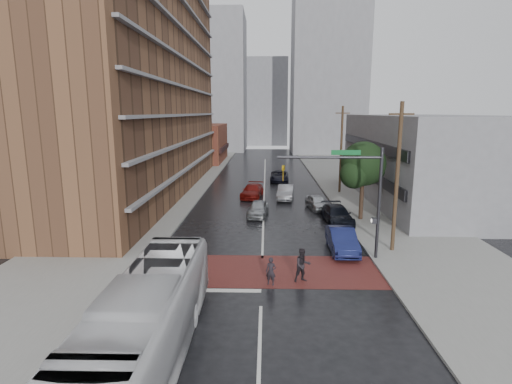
{
  "coord_description": "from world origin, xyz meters",
  "views": [
    {
      "loc": [
        0.24,
        -22.0,
        9.34
      ],
      "look_at": [
        -0.52,
        6.99,
        3.5
      ],
      "focal_mm": 28.0,
      "sensor_mm": 36.0,
      "label": 1
    }
  ],
  "objects_px": {
    "transit_bus": "(149,318)",
    "car_parked_far": "(317,202)",
    "pedestrian_a": "(271,271)",
    "pedestrian_b": "(303,265)",
    "car_parked_mid": "(337,215)",
    "car_parked_near": "(342,240)",
    "car_travel_c": "(252,191)",
    "car_travel_b": "(286,192)",
    "car_travel_a": "(258,209)",
    "suv_travel": "(279,176)"
  },
  "relations": [
    {
      "from": "transit_bus",
      "to": "car_travel_a",
      "type": "relative_size",
      "value": 2.85
    },
    {
      "from": "pedestrian_b",
      "to": "suv_travel",
      "type": "bearing_deg",
      "value": 73.1
    },
    {
      "from": "transit_bus",
      "to": "car_parked_far",
      "type": "bearing_deg",
      "value": 68.62
    },
    {
      "from": "car_parked_far",
      "to": "pedestrian_b",
      "type": "bearing_deg",
      "value": -110.15
    },
    {
      "from": "pedestrian_b",
      "to": "car_travel_a",
      "type": "bearing_deg",
      "value": 83.73
    },
    {
      "from": "car_parked_far",
      "to": "car_travel_b",
      "type": "bearing_deg",
      "value": 112.38
    },
    {
      "from": "car_travel_a",
      "to": "suv_travel",
      "type": "bearing_deg",
      "value": 88.47
    },
    {
      "from": "car_travel_c",
      "to": "car_parked_near",
      "type": "relative_size",
      "value": 1.04
    },
    {
      "from": "car_travel_b",
      "to": "car_parked_far",
      "type": "bearing_deg",
      "value": -50.3
    },
    {
      "from": "transit_bus",
      "to": "suv_travel",
      "type": "bearing_deg",
      "value": 80.95
    },
    {
      "from": "car_travel_a",
      "to": "suv_travel",
      "type": "xyz_separation_m",
      "value": [
        2.52,
        18.4,
        0.02
      ]
    },
    {
      "from": "transit_bus",
      "to": "pedestrian_a",
      "type": "distance_m",
      "value": 8.25
    },
    {
      "from": "car_travel_b",
      "to": "car_travel_c",
      "type": "xyz_separation_m",
      "value": [
        -3.65,
        0.92,
        -0.05
      ]
    },
    {
      "from": "car_travel_b",
      "to": "car_parked_near",
      "type": "distance_m",
      "value": 16.71
    },
    {
      "from": "suv_travel",
      "to": "pedestrian_a",
      "type": "bearing_deg",
      "value": -90.22
    },
    {
      "from": "transit_bus",
      "to": "car_travel_a",
      "type": "bearing_deg",
      "value": 80.04
    },
    {
      "from": "pedestrian_a",
      "to": "suv_travel",
      "type": "xyz_separation_m",
      "value": [
        1.5,
        33.09,
        -0.05
      ]
    },
    {
      "from": "suv_travel",
      "to": "car_parked_near",
      "type": "height_order",
      "value": "car_parked_near"
    },
    {
      "from": "car_travel_c",
      "to": "car_parked_near",
      "type": "distance_m",
      "value": 18.6
    },
    {
      "from": "car_travel_c",
      "to": "car_travel_b",
      "type": "bearing_deg",
      "value": -5.54
    },
    {
      "from": "pedestrian_a",
      "to": "car_travel_c",
      "type": "xyz_separation_m",
      "value": [
        -1.83,
        22.86,
        -0.06
      ]
    },
    {
      "from": "pedestrian_a",
      "to": "car_parked_far",
      "type": "xyz_separation_m",
      "value": [
        4.69,
        17.5,
        -0.09
      ]
    },
    {
      "from": "suv_travel",
      "to": "car_travel_a",
      "type": "bearing_deg",
      "value": -95.42
    },
    {
      "from": "pedestrian_b",
      "to": "car_travel_b",
      "type": "distance_m",
      "value": 21.46
    },
    {
      "from": "pedestrian_b",
      "to": "car_parked_near",
      "type": "xyz_separation_m",
      "value": [
        3.12,
        5.04,
        -0.17
      ]
    },
    {
      "from": "car_travel_b",
      "to": "car_travel_a",
      "type": "bearing_deg",
      "value": -104.51
    },
    {
      "from": "car_travel_a",
      "to": "car_travel_b",
      "type": "height_order",
      "value": "car_travel_b"
    },
    {
      "from": "transit_bus",
      "to": "car_travel_a",
      "type": "distance_m",
      "value": 21.75
    },
    {
      "from": "suv_travel",
      "to": "car_parked_mid",
      "type": "distance_m",
      "value": 20.97
    },
    {
      "from": "car_travel_c",
      "to": "transit_bus",
      "type": "bearing_deg",
      "value": -86.97
    },
    {
      "from": "car_travel_c",
      "to": "car_parked_far",
      "type": "bearing_deg",
      "value": -30.87
    },
    {
      "from": "car_travel_b",
      "to": "car_parked_mid",
      "type": "height_order",
      "value": "car_travel_b"
    },
    {
      "from": "transit_bus",
      "to": "car_parked_far",
      "type": "distance_m",
      "value": 26.0
    },
    {
      "from": "car_parked_near",
      "to": "car_travel_a",
      "type": "bearing_deg",
      "value": 123.2
    },
    {
      "from": "car_parked_near",
      "to": "car_parked_mid",
      "type": "height_order",
      "value": "car_parked_near"
    },
    {
      "from": "car_parked_far",
      "to": "suv_travel",
      "type": "bearing_deg",
      "value": 91.13
    },
    {
      "from": "car_travel_b",
      "to": "suv_travel",
      "type": "relative_size",
      "value": 0.89
    },
    {
      "from": "car_parked_mid",
      "to": "pedestrian_a",
      "type": "bearing_deg",
      "value": -119.26
    },
    {
      "from": "transit_bus",
      "to": "car_parked_far",
      "type": "height_order",
      "value": "transit_bus"
    },
    {
      "from": "transit_bus",
      "to": "car_parked_near",
      "type": "bearing_deg",
      "value": 51.74
    },
    {
      "from": "pedestrian_a",
      "to": "car_travel_c",
      "type": "distance_m",
      "value": 22.93
    },
    {
      "from": "transit_bus",
      "to": "car_parked_mid",
      "type": "xyz_separation_m",
      "value": [
        10.49,
        19.29,
        -0.93
      ]
    },
    {
      "from": "pedestrian_a",
      "to": "pedestrian_b",
      "type": "xyz_separation_m",
      "value": [
        1.77,
        0.48,
        0.18
      ]
    },
    {
      "from": "transit_bus",
      "to": "car_travel_c",
      "type": "distance_m",
      "value": 29.74
    },
    {
      "from": "car_parked_near",
      "to": "car_parked_far",
      "type": "xyz_separation_m",
      "value": [
        -0.2,
        11.98,
        -0.1
      ]
    },
    {
      "from": "car_travel_a",
      "to": "car_travel_c",
      "type": "bearing_deg",
      "value": 101.93
    },
    {
      "from": "car_travel_b",
      "to": "pedestrian_b",
      "type": "bearing_deg",
      "value": -83.25
    },
    {
      "from": "car_travel_b",
      "to": "suv_travel",
      "type": "bearing_deg",
      "value": 98.55
    },
    {
      "from": "car_travel_a",
      "to": "car_parked_far",
      "type": "bearing_deg",
      "value": 32.48
    },
    {
      "from": "car_parked_mid",
      "to": "car_parked_far",
      "type": "bearing_deg",
      "value": 98.03
    }
  ]
}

